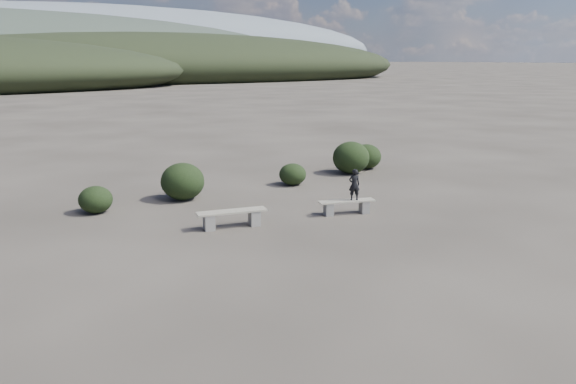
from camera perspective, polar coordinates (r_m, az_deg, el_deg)
ground at (r=13.68m, az=10.32°, el=-7.04°), size 1200.00×1200.00×0.00m
bench_left at (r=16.14m, az=-5.72°, el=-2.56°), size 2.05×0.81×0.50m
bench_right at (r=17.52m, az=5.97°, el=-1.41°), size 1.80×0.87×0.44m
seated_person at (r=17.45m, az=6.75°, el=0.76°), size 0.42×0.35×0.98m
shrub_a at (r=18.55m, az=-18.96°, el=-0.73°), size 1.05×1.05×0.86m
shrub_b at (r=19.50m, az=-10.66°, el=1.07°), size 1.49×1.49×1.27m
shrub_c at (r=21.45m, az=0.47°, el=1.81°), size 1.04×1.04×0.83m
shrub_d at (r=23.74m, az=6.41°, el=3.50°), size 1.54×1.54×1.35m
shrub_e at (r=24.88m, az=7.97°, el=3.60°), size 1.30×1.30×1.08m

